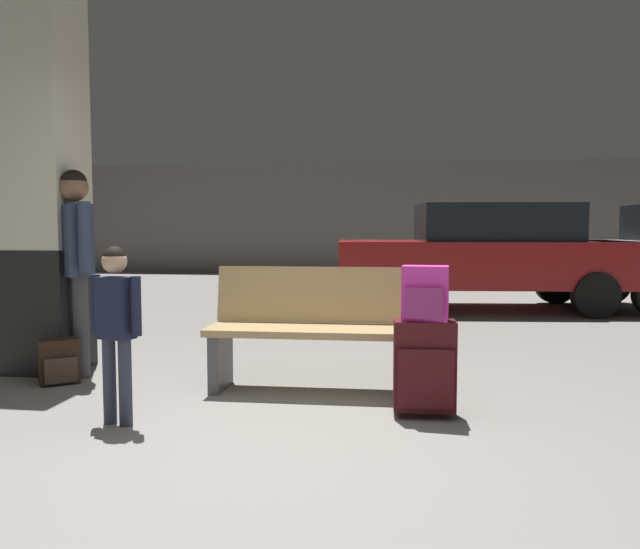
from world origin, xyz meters
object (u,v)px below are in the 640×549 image
Objects in this scene: adult at (75,249)px; backpack_bright at (425,294)px; structural_pillar at (43,184)px; suitcase at (424,366)px; bench at (320,329)px; backpack_dark_floor at (60,362)px; parked_car_near at (485,254)px; child at (116,315)px.

backpack_bright is at bearing -15.38° from adult.
structural_pillar reaches higher than suitcase.
bench is 4.73× the size of backpack_dark_floor.
parked_car_near is (4.06, 4.43, -0.73)m from structural_pillar.
bench is at bearing -4.81° from adult.
backpack_dark_floor is (0.00, -0.28, -0.84)m from adult.
child is at bearing -46.57° from structural_pillar.
adult reaches higher than backpack_bright.
parked_car_near is at bearing 63.78° from child.
suitcase is 5.44m from parked_car_near.
backpack_bright is 2.82m from adult.
child is at bearing -167.48° from suitcase.
parked_car_near is (1.00, 5.33, 0.48)m from suitcase.
suitcase is at bearing -16.35° from structural_pillar.
child reaches higher than bench.
structural_pillar reaches higher than child.
suitcase is 0.37× the size of adult.
adult is at bearing 90.23° from backpack_dark_floor.
backpack_bright reaches higher than backpack_dark_floor.
bench reaches higher than suitcase.
structural_pillar is 9.09× the size of backpack_dark_floor.
backpack_dark_floor is (-2.70, 0.46, -0.60)m from backpack_bright.
parked_car_near reaches higher than child.
bench is 4.73× the size of backpack_bright.
backpack_dark_floor is (-2.71, 0.46, -0.15)m from suitcase.
backpack_bright is at bearing -38.11° from bench.
parked_car_near is (2.82, 5.73, 0.15)m from child.
backpack_bright is at bearing -100.64° from parked_car_near.
backpack_bright is (3.06, -0.90, -0.76)m from structural_pillar.
adult reaches higher than bench.
structural_pillar is 5.12× the size of suitcase.
backpack_dark_floor is 0.08× the size of parked_car_near.
adult is at bearing 164.62° from backpack_bright.
adult reaches higher than suitcase.
backpack_bright is 0.08× the size of parked_car_near.
structural_pillar reaches higher than backpack_dark_floor.
child is (-1.82, -0.41, 0.34)m from suitcase.
adult is (-0.88, 1.15, 0.35)m from child.
adult is 0.38× the size of parked_car_near.
suitcase is 1.90m from child.
parked_car_near is (3.71, 4.59, -0.20)m from adult.
backpack_dark_floor is (-0.88, 0.87, -0.49)m from child.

